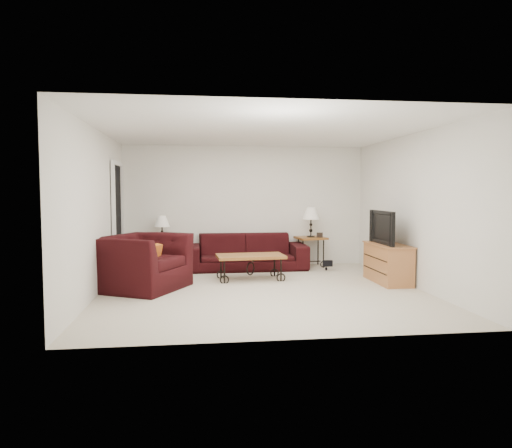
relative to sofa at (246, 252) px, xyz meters
The scene contains 20 objects.
ground 2.05m from the sofa, 88.99° to the right, with size 5.00×5.00×0.00m, color #BBB39F.
wall_back 1.02m from the sofa, 85.76° to the left, with size 5.00×0.02×2.50m, color silver.
wall_front 4.61m from the sofa, 89.55° to the right, with size 5.00×0.02×2.50m, color silver.
wall_left 3.31m from the sofa, 140.66° to the right, with size 0.02×5.00×2.50m, color silver.
wall_right 3.36m from the sofa, 38.54° to the right, with size 0.02×5.00×2.50m, color silver.
ceiling 2.95m from the sofa, 88.99° to the right, with size 5.00×5.00×0.00m, color white.
doorway 2.55m from the sofa, behind, with size 0.08×0.94×2.04m, color black.
sofa is the anchor object (origin of this frame).
side_table_left 1.67m from the sofa, behind, with size 0.49×0.49×0.54m, color brown.
side_table_right 1.39m from the sofa, ahead, with size 0.56×0.56×0.62m, color brown.
lamp_left 1.73m from the sofa, behind, with size 0.30×0.30×0.54m, color black, non-canonical shape.
lamp_right 1.50m from the sofa, ahead, with size 0.35×0.35×0.62m, color black, non-canonical shape.
photo_frame_left 1.83m from the sofa, behind, with size 0.11×0.01×0.09m, color black.
photo_frame_right 1.56m from the sofa, ahead, with size 0.12×0.02×0.10m, color black.
coffee_table 1.13m from the sofa, 91.94° to the right, with size 1.18×0.64×0.44m, color brown.
armchair 2.50m from the sofa, 137.29° to the right, with size 1.33×1.16×0.86m, color black.
throw_pillow 2.44m from the sofa, 134.02° to the right, with size 0.39×0.10×0.39m, color #CE511A.
tv_stand 2.82m from the sofa, 36.43° to the right, with size 0.46×1.10×0.66m, color #B56F43.
television 2.86m from the sofa, 36.67° to the right, with size 0.99×0.13×0.57m, color black.
backpack 1.61m from the sofa, 12.71° to the right, with size 0.29×0.22×0.38m, color black.
Camera 1 is at (-1.01, -7.22, 1.56)m, focal length 32.76 mm.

